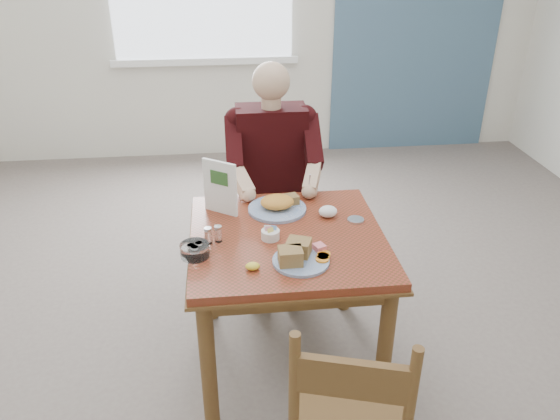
{
  "coord_description": "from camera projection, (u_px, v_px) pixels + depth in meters",
  "views": [
    {
      "loc": [
        -0.28,
        -2.19,
        2.03
      ],
      "look_at": [
        -0.04,
        0.0,
        0.88
      ],
      "focal_mm": 35.0,
      "sensor_mm": 36.0,
      "label": 1
    }
  ],
  "objects": [
    {
      "name": "diner",
      "position": [
        273.0,
        164.0,
        3.14
      ],
      "size": [
        0.53,
        0.56,
        1.39
      ],
      "color": "tan",
      "rests_on": "chair_far"
    },
    {
      "name": "lemon_wedge",
      "position": [
        253.0,
        266.0,
        2.28
      ],
      "size": [
        0.07,
        0.06,
        0.03
      ],
      "primitive_type": "ellipsoid",
      "rotation": [
        0.0,
        0.0,
        -0.31
      ],
      "color": "yellow",
      "rests_on": "table"
    },
    {
      "name": "shakers",
      "position": [
        213.0,
        234.0,
        2.47
      ],
      "size": [
        0.09,
        0.05,
        0.08
      ],
      "color": "white",
      "rests_on": "table"
    },
    {
      "name": "caddy",
      "position": [
        270.0,
        234.0,
        2.5
      ],
      "size": [
        0.09,
        0.09,
        0.06
      ],
      "color": "white",
      "rests_on": "table"
    },
    {
      "name": "far_plate",
      "position": [
        278.0,
        205.0,
        2.75
      ],
      "size": [
        0.36,
        0.36,
        0.08
      ],
      "color": "white",
      "rests_on": "table"
    },
    {
      "name": "metal_dish",
      "position": [
        356.0,
        220.0,
        2.66
      ],
      "size": [
        0.09,
        0.09,
        0.01
      ],
      "primitive_type": "cylinder",
      "rotation": [
        0.0,
        0.0,
        -0.08
      ],
      "color": "silver",
      "rests_on": "table"
    },
    {
      "name": "floor",
      "position": [
        287.0,
        357.0,
        2.89
      ],
      "size": [
        6.0,
        6.0,
        0.0
      ],
      "primitive_type": "plane",
      "color": "#5F534D",
      "rests_on": "ground"
    },
    {
      "name": "chair_near",
      "position": [
        349.0,
        419.0,
        1.93
      ],
      "size": [
        0.52,
        0.52,
        0.95
      ],
      "color": "brown",
      "rests_on": "ground"
    },
    {
      "name": "napkin",
      "position": [
        328.0,
        211.0,
        2.69
      ],
      "size": [
        0.1,
        0.08,
        0.06
      ],
      "primitive_type": "ellipsoid",
      "rotation": [
        0.0,
        0.0,
        -0.09
      ],
      "color": "white",
      "rests_on": "table"
    },
    {
      "name": "table",
      "position": [
        287.0,
        255.0,
        2.6
      ],
      "size": [
        0.92,
        0.92,
        0.75
      ],
      "color": "maroon",
      "rests_on": "ground"
    },
    {
      "name": "wall_back",
      "position": [
        247.0,
        5.0,
        4.89
      ],
      "size": [
        5.5,
        0.0,
        5.5
      ],
      "primitive_type": "plane",
      "rotation": [
        1.57,
        0.0,
        0.0
      ],
      "color": "beige",
      "rests_on": "ground"
    },
    {
      "name": "accent_panel",
      "position": [
        420.0,
        3.0,
        5.03
      ],
      "size": [
        1.6,
        0.02,
        2.8
      ],
      "primitive_type": "cube",
      "color": "#405F78",
      "rests_on": "ground"
    },
    {
      "name": "menu",
      "position": [
        220.0,
        187.0,
        2.68
      ],
      "size": [
        0.16,
        0.12,
        0.28
      ],
      "color": "white",
      "rests_on": "table"
    },
    {
      "name": "chair_far",
      "position": [
        271.0,
        209.0,
        3.37
      ],
      "size": [
        0.42,
        0.42,
        0.95
      ],
      "color": "brown",
      "rests_on": "ground"
    },
    {
      "name": "near_plate",
      "position": [
        299.0,
        255.0,
        2.33
      ],
      "size": [
        0.28,
        0.27,
        0.08
      ],
      "color": "white",
      "rests_on": "table"
    },
    {
      "name": "creamer",
      "position": [
        195.0,
        250.0,
        2.37
      ],
      "size": [
        0.14,
        0.14,
        0.06
      ],
      "color": "white",
      "rests_on": "table"
    }
  ]
}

